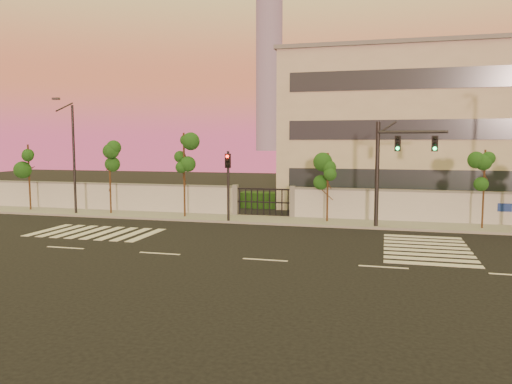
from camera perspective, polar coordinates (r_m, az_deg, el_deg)
ground at (r=21.93m, az=1.05°, el=-7.78°), size 120.00×120.00×0.00m
sidewalk at (r=32.03m, az=5.46°, el=-3.37°), size 60.00×3.00×0.15m
perimeter_wall at (r=33.35m, az=6.06°, el=-1.29°), size 60.00×0.36×2.20m
hedge_row at (r=35.94m, az=8.38°, el=-1.22°), size 41.00×4.25×1.80m
institutional_building at (r=42.93m, az=20.09°, el=6.75°), size 24.40×12.40×12.25m
distant_skyscraper at (r=313.97m, az=1.51°, el=16.13°), size 16.00×16.00×118.00m
road_markings at (r=25.87m, az=-0.41°, el=-5.67°), size 57.00×7.62×0.02m
street_tree_a at (r=40.37m, az=-24.51°, el=3.11°), size 1.63×1.30×4.96m
street_tree_b at (r=36.30m, az=-16.35°, el=3.24°), size 1.50×1.20×5.03m
street_tree_c at (r=33.61m, az=-8.19°, el=4.13°), size 1.53×1.21×5.75m
street_tree_d at (r=31.56m, az=8.24°, el=2.31°), size 1.53×1.22×4.45m
street_tree_e at (r=31.55m, az=24.68°, el=2.16°), size 1.31×1.04×4.69m
traffic_signal_main at (r=30.24m, az=15.21°, el=3.38°), size 3.99×0.50×6.31m
traffic_signal_secondary at (r=31.47m, az=-3.21°, el=1.65°), size 0.35×0.34×4.56m
streetlight_west at (r=36.95m, az=-20.24°, el=4.16°), size 0.48×1.93×8.03m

